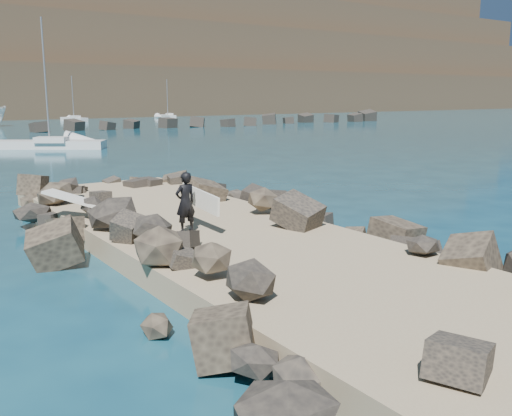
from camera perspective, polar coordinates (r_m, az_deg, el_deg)
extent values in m
plane|color=#0F384C|center=(15.11, -2.16, -4.98)|extent=(800.00, 800.00, 0.00)
cube|color=#8C7759|center=(13.45, 2.43, -5.71)|extent=(6.00, 26.00, 0.60)
cube|color=black|center=(12.37, -9.84, -6.42)|extent=(2.60, 22.00, 1.00)
cube|color=black|center=(15.60, 9.87, -2.72)|extent=(2.60, 22.00, 1.00)
cube|color=black|center=(79.78, -2.20, 8.65)|extent=(52.00, 4.00, 1.20)
cube|color=silver|center=(17.66, -17.20, 0.36)|extent=(1.88, 2.06, 0.07)
imported|color=black|center=(15.24, -7.08, 0.56)|extent=(0.63, 0.44, 1.63)
cube|color=white|center=(15.44, -5.60, 0.90)|extent=(0.10, 2.02, 0.64)
cube|color=silver|center=(96.73, -17.73, 8.38)|extent=(2.80, 6.08, 0.80)
cylinder|color=gray|center=(96.65, -17.86, 10.52)|extent=(0.12, 0.12, 6.54)
cube|color=silver|center=(96.05, -17.63, 8.67)|extent=(1.35, 1.85, 0.44)
cube|color=silver|center=(105.50, -8.81, 8.98)|extent=(2.00, 5.85, 0.80)
cylinder|color=gray|center=(105.43, -8.87, 10.88)|extent=(0.12, 0.12, 6.30)
cube|color=silver|center=(104.87, -8.65, 9.24)|extent=(1.12, 1.71, 0.44)
cube|color=silver|center=(48.45, -19.92, 5.89)|extent=(8.17, 6.40, 0.80)
cylinder|color=gray|center=(48.30, -20.33, 11.89)|extent=(0.12, 0.12, 9.46)
cube|color=silver|center=(47.85, -19.78, 6.44)|extent=(2.76, 2.49, 0.44)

